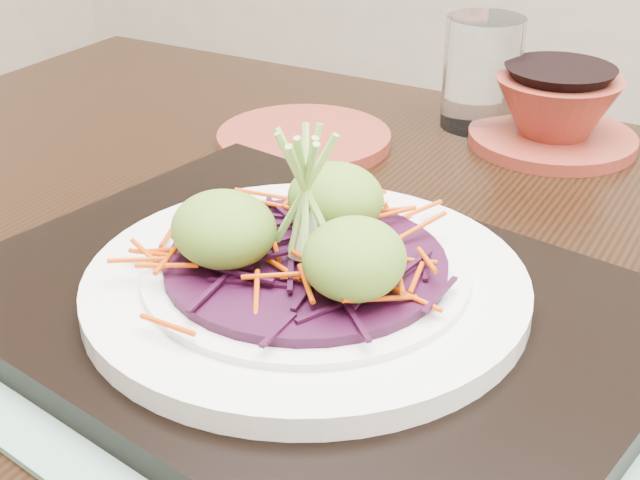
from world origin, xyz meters
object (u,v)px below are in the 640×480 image
at_px(terracotta_side_plate, 304,139).
at_px(serving_tray, 306,308).
at_px(water_glass, 482,73).
at_px(dining_table, 385,392).
at_px(white_plate, 306,283).
at_px(terracotta_bowl_set, 555,115).

bearing_deg(terracotta_side_plate, serving_tray, -63.46).
xyz_separation_m(serving_tray, terracotta_side_plate, (-0.14, 0.28, -0.01)).
distance_m(serving_tray, water_glass, 0.40).
bearing_deg(water_glass, terracotta_side_plate, -138.22).
bearing_deg(terracotta_side_plate, water_glass, 41.78).
height_order(serving_tray, terracotta_side_plate, serving_tray).
height_order(dining_table, water_glass, water_glass).
xyz_separation_m(white_plate, terracotta_bowl_set, (0.07, 0.38, -0.00)).
height_order(white_plate, terracotta_side_plate, white_plate).
height_order(dining_table, serving_tray, serving_tray).
distance_m(terracotta_side_plate, terracotta_bowl_set, 0.23).
bearing_deg(terracotta_bowl_set, terracotta_side_plate, -154.87).
relative_size(dining_table, terracotta_side_plate, 7.60).
distance_m(serving_tray, terracotta_side_plate, 0.31).
xyz_separation_m(dining_table, terracotta_bowl_set, (0.05, 0.30, 0.13)).
relative_size(water_glass, terracotta_bowl_set, 0.65).
bearing_deg(water_glass, white_plate, -89.22).
relative_size(serving_tray, terracotta_side_plate, 2.58).
bearing_deg(dining_table, water_glass, 99.95).
height_order(white_plate, water_glass, water_glass).
relative_size(terracotta_side_plate, terracotta_bowl_set, 0.99).
bearing_deg(dining_table, white_plate, -103.79).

